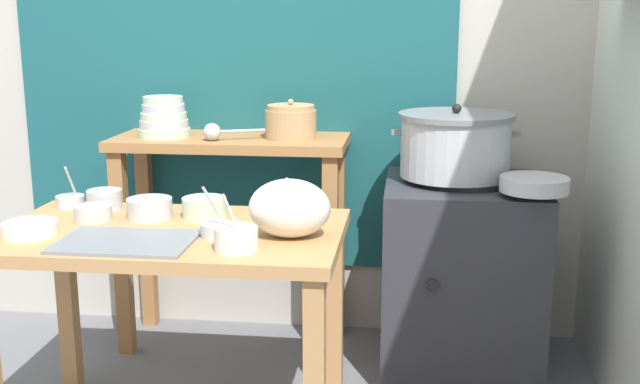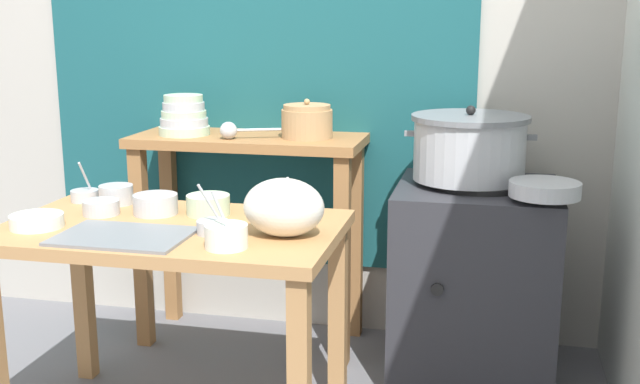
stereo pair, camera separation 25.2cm
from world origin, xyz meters
TOP-DOWN VIEW (x-y plane):
  - wall_back at (0.08, 1.10)m, footprint 4.40×0.12m
  - prep_table at (-0.14, 0.07)m, footprint 1.10×0.66m
  - back_shelf_table at (-0.12, 0.83)m, footprint 0.96×0.40m
  - stove_block at (0.83, 0.70)m, footprint 0.60×0.61m
  - steamer_pot at (0.79, 0.72)m, footprint 0.49×0.44m
  - clay_pot at (0.13, 0.83)m, footprint 0.21×0.21m
  - bowl_stack_enamel at (-0.39, 0.80)m, footprint 0.21×0.21m
  - ladle at (-0.16, 0.73)m, footprint 0.24×0.12m
  - serving_tray at (-0.22, -0.10)m, footprint 0.40×0.28m
  - plastic_bag at (0.25, 0.02)m, footprint 0.25×0.19m
  - wide_pan at (1.05, 0.49)m, footprint 0.24×0.24m
  - prep_bowl_0 at (-0.25, 0.19)m, footprint 0.15×0.15m
  - prep_bowl_1 at (-0.55, -0.05)m, footprint 0.17×0.17m
  - prep_bowl_2 at (-0.43, 0.14)m, footprint 0.12×0.12m
  - prep_bowl_3 at (0.20, 0.25)m, footprint 0.13×0.13m
  - prep_bowl_4 at (0.12, -0.13)m, footprint 0.13×0.13m
  - prep_bowl_5 at (-0.45, 0.30)m, footprint 0.12×0.12m
  - prep_bowl_6 at (-0.07, 0.22)m, footprint 0.15×0.15m
  - prep_bowl_7 at (0.03, -0.00)m, footprint 0.10×0.10m
  - prep_bowl_8 at (-0.58, 0.31)m, footprint 0.10×0.10m

SIDE VIEW (x-z plane):
  - stove_block at x=0.83m, z-range -0.01..0.77m
  - prep_table at x=-0.14m, z-range 0.25..0.97m
  - back_shelf_table at x=-0.12m, z-range 0.23..1.13m
  - serving_tray at x=-0.22m, z-range 0.72..0.73m
  - prep_bowl_1 at x=-0.55m, z-range 0.72..0.76m
  - prep_bowl_8 at x=-0.58m, z-range 0.67..0.82m
  - prep_bowl_7 at x=0.03m, z-range 0.66..0.83m
  - prep_bowl_2 at x=-0.43m, z-range 0.72..0.77m
  - prep_bowl_3 at x=0.20m, z-range 0.68..0.83m
  - prep_bowl_6 at x=-0.07m, z-range 0.72..0.79m
  - prep_bowl_0 at x=-0.25m, z-range 0.72..0.79m
  - prep_bowl_5 at x=-0.45m, z-range 0.72..0.79m
  - prep_bowl_4 at x=0.12m, z-range 0.67..0.84m
  - wide_pan at x=1.05m, z-range 0.78..0.83m
  - plastic_bag at x=0.25m, z-range 0.72..0.90m
  - steamer_pot at x=0.79m, z-range 0.76..1.04m
  - ladle at x=-0.16m, z-range 0.90..0.97m
  - clay_pot at x=0.13m, z-range 0.89..1.05m
  - bowl_stack_enamel at x=-0.39m, z-range 0.89..1.06m
  - wall_back at x=0.08m, z-range 0.00..2.60m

